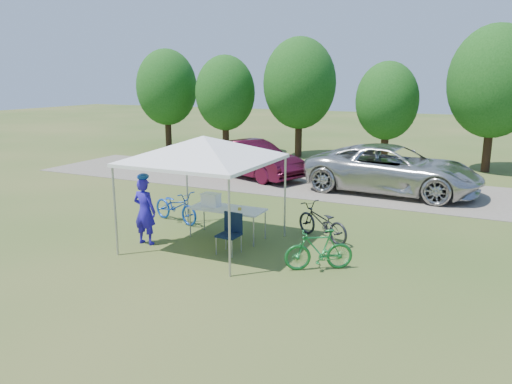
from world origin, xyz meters
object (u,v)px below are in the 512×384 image
(bike_dark, at_px, (322,222))
(minivan, at_px, (393,169))
(bike_green, at_px, (319,250))
(folding_table, at_px, (227,210))
(bike_blue, at_px, (176,206))
(cyclist, at_px, (145,211))
(sedan, at_px, (252,159))
(folding_chair, at_px, (231,229))
(cooler, at_px, (211,200))

(bike_dark, relative_size, minivan, 0.29)
(bike_green, bearing_deg, folding_table, -142.42)
(bike_blue, bearing_deg, cyclist, -151.70)
(folding_table, bearing_deg, bike_dark, 22.26)
(cyclist, bearing_deg, bike_green, -177.98)
(bike_blue, height_order, minivan, minivan)
(bike_blue, height_order, sedan, sedan)
(bike_green, bearing_deg, bike_dark, 164.92)
(folding_chair, bearing_deg, cooler, 142.32)
(cooler, distance_m, bike_dark, 2.92)
(folding_table, height_order, bike_green, bike_green)
(cyclist, xyz_separation_m, bike_green, (4.46, 0.22, -0.39))
(cyclist, height_order, bike_green, cyclist)
(folding_chair, height_order, bike_green, folding_chair)
(minivan, bearing_deg, folding_chair, 167.83)
(folding_chair, xyz_separation_m, bike_dark, (1.64, 1.85, -0.10))
(bike_blue, relative_size, bike_green, 1.17)
(bike_blue, distance_m, sedan, 6.84)
(bike_blue, bearing_deg, bike_dark, -70.52)
(folding_table, relative_size, cyclist, 1.16)
(cooler, relative_size, bike_blue, 0.27)
(cyclist, height_order, minivan, minivan)
(cyclist, bearing_deg, folding_table, -141.94)
(bike_blue, height_order, bike_green, bike_blue)
(folding_chair, relative_size, bike_dark, 0.54)
(cyclist, height_order, sedan, cyclist)
(bike_blue, relative_size, minivan, 0.29)
(cooler, xyz_separation_m, bike_blue, (-1.57, 0.65, -0.51))
(sedan, bearing_deg, folding_table, -138.70)
(cooler, xyz_separation_m, bike_dark, (2.73, 0.92, -0.51))
(folding_table, height_order, cyclist, cyclist)
(folding_table, relative_size, bike_green, 1.30)
(cooler, bearing_deg, folding_chair, -40.54)
(cooler, height_order, minivan, minivan)
(bike_blue, bearing_deg, sedan, 23.13)
(bike_green, relative_size, bike_dark, 0.86)
(folding_table, relative_size, cooler, 4.16)
(folding_chair, distance_m, bike_blue, 3.09)
(cooler, height_order, sedan, sedan)
(minivan, bearing_deg, cooler, 158.32)
(cooler, relative_size, bike_green, 0.31)
(folding_chair, xyz_separation_m, cyclist, (-2.22, -0.37, 0.28))
(folding_table, height_order, bike_blue, bike_blue)
(folding_chair, height_order, minivan, minivan)
(sedan, bearing_deg, folding_chair, -137.28)
(cooler, bearing_deg, minivan, 64.83)
(bike_green, height_order, bike_dark, bike_dark)
(cooler, relative_size, cyclist, 0.28)
(minivan, bearing_deg, bike_dark, 177.90)
(bike_dark, relative_size, sedan, 0.38)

